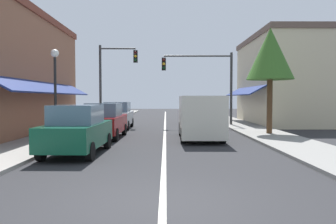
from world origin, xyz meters
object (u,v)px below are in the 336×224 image
Objects in this scene: parked_car_second_left at (105,121)px; van_in_lane at (200,116)px; parked_car_nearest_left at (77,130)px; traffic_signal_mast_arm at (206,76)px; parked_car_third_left at (118,115)px; traffic_signal_left_corner at (112,73)px; tree_right_near at (270,54)px; street_lamp_left_near at (55,79)px.

van_in_lane reaches higher than parked_car_second_left.
van_in_lane is at bearing -3.64° from parked_car_second_left.
parked_car_nearest_left is 13.76m from traffic_signal_mast_arm.
parked_car_nearest_left is at bearing -116.83° from traffic_signal_mast_arm.
parked_car_third_left is 7.51m from van_in_lane.
van_in_lane reaches higher than parked_car_third_left.
traffic_signal_mast_arm is 6.92m from traffic_signal_left_corner.
parked_car_nearest_left is 11.17m from tree_right_near.
traffic_signal_mast_arm is at bearing 114.01° from tree_right_near.
traffic_signal_mast_arm is (6.12, 1.89, 2.78)m from parked_car_third_left.
tree_right_near is (10.65, 2.69, 1.46)m from street_lamp_left_near.
parked_car_second_left is 0.71× the size of tree_right_near.
street_lamp_left_near is (-7.96, -8.74, -0.75)m from traffic_signal_mast_arm.
street_lamp_left_near is at bearing -105.16° from parked_car_third_left.
parked_car_second_left is 1.01× the size of parked_car_third_left.
traffic_signal_mast_arm reaches higher than parked_car_third_left.
parked_car_third_left is (-0.11, 5.29, 0.00)m from parked_car_second_left.
van_in_lane is at bearing -99.19° from traffic_signal_mast_arm.
parked_car_nearest_left is at bearing -136.58° from van_in_lane.
traffic_signal_mast_arm reaches higher than van_in_lane.
traffic_signal_left_corner is at bearing 83.50° from street_lamp_left_near.
van_in_lane is 8.08m from traffic_signal_mast_arm.
traffic_signal_left_corner is at bearing 174.59° from traffic_signal_mast_arm.
tree_right_near is at bearing -65.99° from traffic_signal_mast_arm.
parked_car_second_left is at bearing 176.16° from van_in_lane.
van_in_lane is 0.88× the size of traffic_signal_left_corner.
traffic_signal_left_corner is (-0.76, 2.54, 3.01)m from parked_car_third_left.
traffic_signal_left_corner is 1.03× the size of tree_right_near.
tree_right_near reaches higher than van_in_lane.
traffic_signal_left_corner is at bearing 125.46° from van_in_lane.
parked_car_nearest_left is at bearing -89.96° from parked_car_third_left.
street_lamp_left_near is (-1.94, -1.57, 2.02)m from parked_car_second_left.
traffic_signal_mast_arm is at bearing 51.21° from parked_car_second_left.
traffic_signal_mast_arm is at bearing 81.77° from van_in_lane.
parked_car_third_left is at bearing -73.23° from traffic_signal_left_corner.
parked_car_second_left is at bearing -172.64° from tree_right_near.
traffic_signal_left_corner reaches higher than traffic_signal_mast_arm.
parked_car_third_left is at bearing 75.02° from street_lamp_left_near.
parked_car_second_left is 3.21m from street_lamp_left_near.
parked_car_second_left is 0.70× the size of traffic_signal_left_corner.
tree_right_near is (8.82, -4.17, 3.49)m from parked_car_third_left.
parked_car_third_left is 0.79× the size of van_in_lane.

